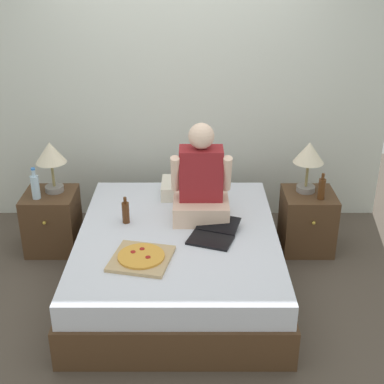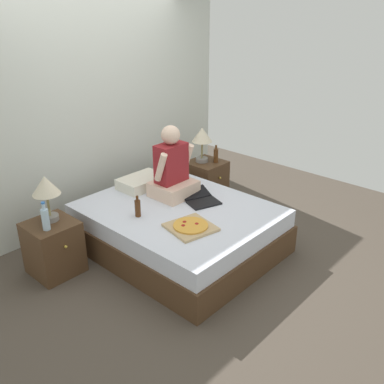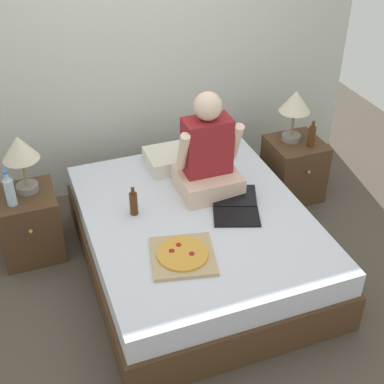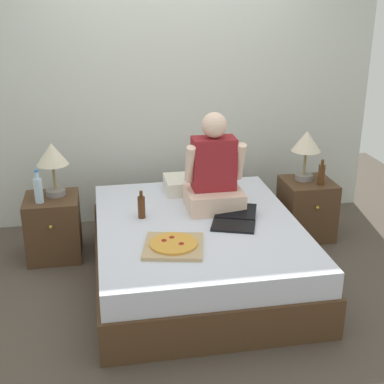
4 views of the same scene
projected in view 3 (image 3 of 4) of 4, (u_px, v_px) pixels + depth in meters
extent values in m
plane|color=#4C4238|center=(197.00, 265.00, 4.04)|extent=(5.89, 5.89, 0.00)
cube|color=silver|center=(140.00, 47.00, 4.34)|extent=(3.89, 0.12, 2.50)
cube|color=#4C331E|center=(197.00, 250.00, 3.96)|extent=(1.56, 1.92, 0.30)
cube|color=silver|center=(197.00, 224.00, 3.82)|extent=(1.52, 1.86, 0.19)
cube|color=#4C331E|center=(30.00, 224.00, 4.03)|extent=(0.44, 0.44, 0.53)
sphere|color=gold|center=(31.00, 231.00, 3.78)|extent=(0.03, 0.03, 0.03)
cylinder|color=gray|center=(28.00, 187.00, 3.91)|extent=(0.16, 0.16, 0.05)
cylinder|color=olive|center=(24.00, 172.00, 3.83)|extent=(0.02, 0.02, 0.22)
cone|color=beige|center=(19.00, 148.00, 3.72)|extent=(0.26, 0.26, 0.18)
cylinder|color=silver|center=(10.00, 192.00, 3.72)|extent=(0.07, 0.07, 0.20)
cylinder|color=silver|center=(6.00, 177.00, 3.65)|extent=(0.03, 0.03, 0.06)
cylinder|color=blue|center=(5.00, 172.00, 3.63)|extent=(0.04, 0.03, 0.02)
cube|color=#4C331E|center=(293.00, 169.00, 4.66)|extent=(0.44, 0.44, 0.53)
sphere|color=gold|center=(309.00, 172.00, 4.42)|extent=(0.03, 0.03, 0.03)
cylinder|color=gray|center=(291.00, 137.00, 4.53)|extent=(0.16, 0.16, 0.05)
cylinder|color=olive|center=(293.00, 123.00, 4.45)|extent=(0.02, 0.02, 0.22)
cone|color=beige|center=(296.00, 101.00, 4.34)|extent=(0.26, 0.26, 0.18)
cylinder|color=#512D14|center=(312.00, 137.00, 4.40)|extent=(0.06, 0.06, 0.18)
cylinder|color=#512D14|center=(313.00, 124.00, 4.34)|extent=(0.03, 0.03, 0.05)
cube|color=silver|center=(179.00, 157.00, 4.29)|extent=(0.52, 0.34, 0.12)
cube|color=beige|center=(208.00, 182.00, 3.96)|extent=(0.44, 0.40, 0.16)
cube|color=maroon|center=(207.00, 146.00, 3.82)|extent=(0.34, 0.20, 0.42)
sphere|color=beige|center=(208.00, 106.00, 3.64)|extent=(0.20, 0.20, 0.20)
cylinder|color=beige|center=(183.00, 151.00, 3.71)|extent=(0.07, 0.18, 0.32)
cylinder|color=beige|center=(236.00, 142.00, 3.82)|extent=(0.07, 0.18, 0.32)
cube|color=black|center=(236.00, 217.00, 3.73)|extent=(0.37, 0.31, 0.02)
cube|color=black|center=(234.00, 196.00, 3.88)|extent=(0.36, 0.29, 0.06)
cube|color=tan|center=(183.00, 256.00, 3.39)|extent=(0.48, 0.48, 0.03)
cylinder|color=gold|center=(183.00, 254.00, 3.37)|extent=(0.33, 0.33, 0.02)
cylinder|color=maroon|center=(172.00, 251.00, 3.38)|extent=(0.04, 0.04, 0.00)
cylinder|color=maroon|center=(192.00, 254.00, 3.36)|extent=(0.04, 0.04, 0.00)
cylinder|color=maroon|center=(179.00, 245.00, 3.43)|extent=(0.04, 0.04, 0.00)
cylinder|color=#4C2811|center=(134.00, 204.00, 3.72)|extent=(0.06, 0.06, 0.17)
cylinder|color=#4C2811|center=(133.00, 191.00, 3.66)|extent=(0.03, 0.03, 0.05)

